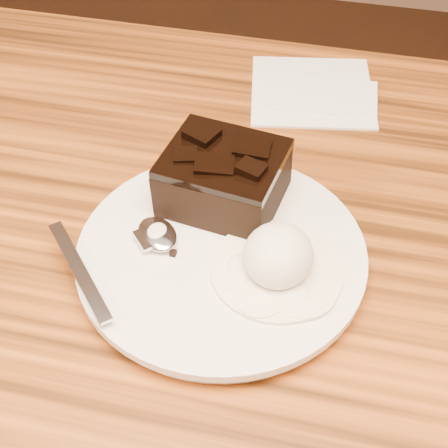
% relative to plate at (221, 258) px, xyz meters
% --- Properties ---
extents(plate, '(0.24, 0.24, 0.02)m').
position_rel_plate_xyz_m(plate, '(0.00, 0.00, 0.00)').
color(plate, silver).
rests_on(plate, dining_table).
extents(brownie, '(0.11, 0.10, 0.05)m').
position_rel_plate_xyz_m(brownie, '(-0.01, 0.06, 0.03)').
color(brownie, black).
rests_on(brownie, plate).
extents(ice_cream_scoop, '(0.06, 0.06, 0.05)m').
position_rel_plate_xyz_m(ice_cream_scoop, '(0.05, -0.01, 0.03)').
color(ice_cream_scoop, white).
rests_on(ice_cream_scoop, plate).
extents(melt_puddle, '(0.11, 0.11, 0.00)m').
position_rel_plate_xyz_m(melt_puddle, '(0.05, -0.01, 0.01)').
color(melt_puddle, white).
rests_on(melt_puddle, plate).
extents(spoon, '(0.14, 0.15, 0.01)m').
position_rel_plate_xyz_m(spoon, '(-0.05, -0.00, 0.01)').
color(spoon, silver).
rests_on(spoon, plate).
extents(napkin, '(0.15, 0.15, 0.01)m').
position_rel_plate_xyz_m(napkin, '(0.04, 0.27, -0.01)').
color(napkin, white).
rests_on(napkin, dining_table).
extents(crumb_a, '(0.01, 0.01, 0.00)m').
position_rel_plate_xyz_m(crumb_a, '(-0.04, -0.01, 0.01)').
color(crumb_a, black).
rests_on(crumb_a, plate).
extents(crumb_b, '(0.01, 0.01, 0.00)m').
position_rel_plate_xyz_m(crumb_b, '(0.06, -0.04, 0.01)').
color(crumb_b, black).
rests_on(crumb_b, plate).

